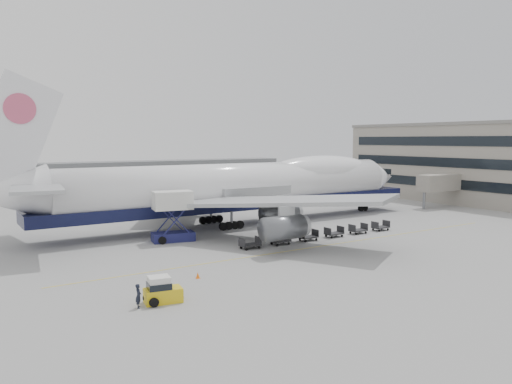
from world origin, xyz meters
TOP-DOWN VIEW (x-y plane):
  - ground at (0.00, 0.00)m, footprint 260.00×260.00m
  - apron_line at (0.00, -6.00)m, footprint 60.00×0.15m
  - hangar at (-10.00, 70.00)m, footprint 110.00×8.00m
  - airliner at (0.64, 12.00)m, footprint 67.00×55.30m
  - catering_truck at (-12.96, 6.03)m, footprint 5.36×4.11m
  - baggage_tug at (-23.01, -14.81)m, footprint 2.99×1.94m
  - ground_worker at (-24.89, -15.04)m, footprint 0.63×0.76m
  - traffic_cone at (-17.75, -10.33)m, footprint 0.38×0.38m
  - dolly_0 at (-7.41, -2.70)m, footprint 2.30×1.35m
  - dolly_1 at (-3.21, -2.70)m, footprint 2.30×1.35m
  - dolly_2 at (0.98, -2.70)m, footprint 2.30×1.35m
  - dolly_3 at (5.18, -2.70)m, footprint 2.30×1.35m
  - dolly_4 at (9.37, -2.70)m, footprint 2.30×1.35m
  - dolly_5 at (13.56, -2.70)m, footprint 2.30×1.35m

SIDE VIEW (x-z plane):
  - ground at x=0.00m, z-range 0.00..0.00m
  - apron_line at x=0.00m, z-range 0.00..0.01m
  - traffic_cone at x=-17.75m, z-range -0.01..0.54m
  - dolly_0 at x=-7.41m, z-range -0.12..1.18m
  - dolly_1 at x=-3.21m, z-range -0.12..1.18m
  - dolly_2 at x=0.98m, z-range -0.12..1.18m
  - dolly_3 at x=5.18m, z-range -0.12..1.18m
  - dolly_4 at x=9.37m, z-range -0.12..1.18m
  - dolly_5 at x=13.56m, z-range -0.12..1.18m
  - ground_worker at x=-24.89m, z-range 0.00..1.79m
  - baggage_tug at x=-23.01m, z-range -0.11..1.92m
  - catering_truck at x=-12.96m, z-range 0.39..6.49m
  - hangar at x=-10.00m, z-range 0.00..7.00m
  - airliner at x=0.64m, z-range -4.37..15.61m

